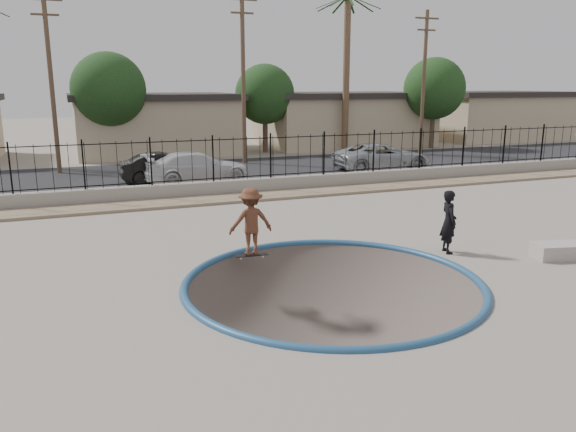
% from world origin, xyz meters
% --- Properties ---
extents(ground, '(120.00, 120.00, 2.20)m').
position_xyz_m(ground, '(0.00, 12.00, -1.10)').
color(ground, gray).
rests_on(ground, ground).
extents(bowl_pit, '(6.84, 6.84, 1.80)m').
position_xyz_m(bowl_pit, '(0.00, -1.00, 0.00)').
color(bowl_pit, '#493E38').
rests_on(bowl_pit, ground).
extents(coping_ring, '(7.04, 7.04, 0.20)m').
position_xyz_m(coping_ring, '(0.00, -1.00, 0.00)').
color(coping_ring, navy).
rests_on(coping_ring, ground).
extents(rock_strip, '(42.00, 1.60, 0.11)m').
position_xyz_m(rock_strip, '(0.00, 9.20, 0.06)').
color(rock_strip, tan).
rests_on(rock_strip, ground).
extents(retaining_wall, '(42.00, 0.45, 0.60)m').
position_xyz_m(retaining_wall, '(0.00, 10.30, 0.30)').
color(retaining_wall, gray).
rests_on(retaining_wall, ground).
extents(fence, '(40.00, 0.04, 1.80)m').
position_xyz_m(fence, '(0.00, 10.30, 1.50)').
color(fence, black).
rests_on(fence, retaining_wall).
extents(street, '(90.00, 8.00, 0.04)m').
position_xyz_m(street, '(0.00, 17.00, 0.02)').
color(street, black).
rests_on(street, ground).
extents(house_center, '(10.60, 8.60, 3.90)m').
position_xyz_m(house_center, '(0.00, 26.50, 1.97)').
color(house_center, tan).
rests_on(house_center, ground).
extents(house_east, '(12.60, 8.60, 3.90)m').
position_xyz_m(house_east, '(14.00, 26.50, 1.97)').
color(house_east, tan).
rests_on(house_east, ground).
extents(house_east_far, '(11.60, 8.60, 3.90)m').
position_xyz_m(house_east_far, '(28.00, 26.50, 1.97)').
color(house_east_far, tan).
rests_on(house_east_far, ground).
extents(palm_right, '(2.30, 2.30, 10.30)m').
position_xyz_m(palm_right, '(12.00, 22.00, 7.33)').
color(palm_right, brown).
rests_on(palm_right, ground).
extents(utility_pole_left, '(1.70, 0.24, 9.00)m').
position_xyz_m(utility_pole_left, '(-6.00, 19.00, 4.70)').
color(utility_pole_left, '#473323').
rests_on(utility_pole_left, ground).
extents(utility_pole_mid, '(1.70, 0.24, 9.50)m').
position_xyz_m(utility_pole_mid, '(4.00, 19.00, 4.96)').
color(utility_pole_mid, '#473323').
rests_on(utility_pole_mid, ground).
extents(utility_pole_right, '(1.70, 0.24, 9.00)m').
position_xyz_m(utility_pole_right, '(16.00, 19.00, 4.70)').
color(utility_pole_right, '#473323').
rests_on(utility_pole_right, ground).
extents(street_tree_left, '(4.32, 4.32, 6.36)m').
position_xyz_m(street_tree_left, '(-3.00, 23.00, 4.19)').
color(street_tree_left, '#473323').
rests_on(street_tree_left, ground).
extents(street_tree_mid, '(3.96, 3.96, 5.83)m').
position_xyz_m(street_tree_mid, '(7.00, 24.00, 3.84)').
color(street_tree_mid, '#473323').
rests_on(street_tree_mid, ground).
extents(street_tree_right, '(4.32, 4.32, 6.36)m').
position_xyz_m(street_tree_right, '(19.00, 22.00, 4.19)').
color(street_tree_right, '#473323').
rests_on(street_tree_right, ground).
extents(skater, '(1.18, 0.70, 1.79)m').
position_xyz_m(skater, '(-1.16, 1.60, 0.90)').
color(skater, brown).
rests_on(skater, ground).
extents(skateboard, '(0.90, 0.29, 0.08)m').
position_xyz_m(skateboard, '(-1.16, 1.60, 0.06)').
color(skateboard, black).
rests_on(skateboard, ground).
extents(videographer, '(0.55, 0.71, 1.73)m').
position_xyz_m(videographer, '(4.00, 0.09, 0.87)').
color(videographer, black).
rests_on(videographer, ground).
extents(concrete_ledge, '(1.72, 1.06, 0.40)m').
position_xyz_m(concrete_ledge, '(6.57, -1.47, 0.20)').
color(concrete_ledge, '#A1958F').
rests_on(concrete_ledge, ground).
extents(car_b, '(4.11, 1.50, 1.35)m').
position_xyz_m(car_b, '(-1.33, 14.34, 0.71)').
color(car_b, black).
rests_on(car_b, street).
extents(car_c, '(4.98, 2.21, 1.42)m').
position_xyz_m(car_c, '(0.03, 13.46, 0.75)').
color(car_c, silver).
rests_on(car_c, street).
extents(car_d, '(5.26, 2.54, 1.45)m').
position_xyz_m(car_d, '(10.00, 13.67, 0.76)').
color(car_d, '#9B9FA3').
rests_on(car_d, street).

